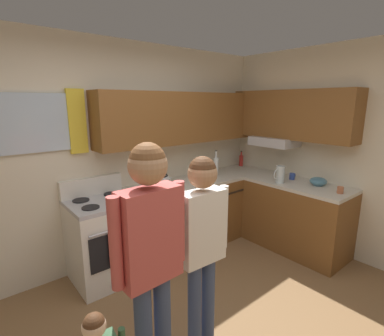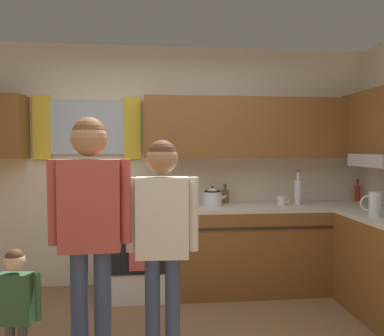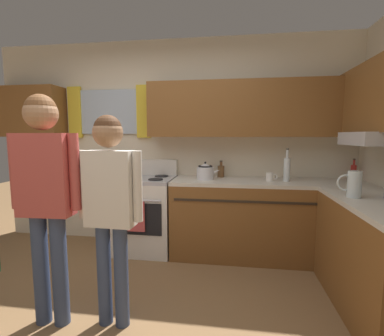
# 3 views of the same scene
# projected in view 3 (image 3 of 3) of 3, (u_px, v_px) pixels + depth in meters

# --- Properties ---
(back_wall_unit) EXTENTS (4.60, 0.42, 2.60)m
(back_wall_unit) POSITION_uv_depth(u_px,v_px,m) (175.00, 132.00, 3.56)
(back_wall_unit) COLOR beige
(back_wall_unit) RESTS_ON ground
(kitchen_counter_run) EXTENTS (2.16, 1.91, 0.90)m
(kitchen_counter_run) POSITION_uv_depth(u_px,v_px,m) (299.00, 231.00, 2.84)
(kitchen_counter_run) COLOR brown
(kitchen_counter_run) RESTS_ON ground
(stove_oven) EXTENTS (0.68, 0.67, 1.10)m
(stove_oven) POSITION_uv_depth(u_px,v_px,m) (146.00, 212.00, 3.44)
(stove_oven) COLOR silver
(stove_oven) RESTS_ON ground
(bottle_sauce_red) EXTENTS (0.06, 0.06, 0.25)m
(bottle_sauce_red) POSITION_uv_depth(u_px,v_px,m) (353.00, 172.00, 3.22)
(bottle_sauce_red) COLOR red
(bottle_sauce_red) RESTS_ON kitchen_counter_run
(bottle_tall_clear) EXTENTS (0.07, 0.07, 0.37)m
(bottle_tall_clear) POSITION_uv_depth(u_px,v_px,m) (287.00, 169.00, 3.11)
(bottle_tall_clear) COLOR silver
(bottle_tall_clear) RESTS_ON kitchen_counter_run
(bottle_squat_brown) EXTENTS (0.08, 0.08, 0.21)m
(bottle_squat_brown) POSITION_uv_depth(u_px,v_px,m) (221.00, 171.00, 3.43)
(bottle_squat_brown) COLOR brown
(bottle_squat_brown) RESTS_ON kitchen_counter_run
(mug_ceramic_white) EXTENTS (0.13, 0.08, 0.09)m
(mug_ceramic_white) POSITION_uv_depth(u_px,v_px,m) (270.00, 177.00, 3.13)
(mug_ceramic_white) COLOR white
(mug_ceramic_white) RESTS_ON kitchen_counter_run
(stovetop_kettle) EXTENTS (0.27, 0.20, 0.21)m
(stovetop_kettle) POSITION_uv_depth(u_px,v_px,m) (205.00, 171.00, 3.25)
(stovetop_kettle) COLOR silver
(stovetop_kettle) RESTS_ON kitchen_counter_run
(water_pitcher) EXTENTS (0.19, 0.11, 0.22)m
(water_pitcher) POSITION_uv_depth(u_px,v_px,m) (353.00, 184.00, 2.31)
(water_pitcher) COLOR silver
(water_pitcher) RESTS_ON kitchen_counter_run
(adult_holding_child) EXTENTS (0.52, 0.23, 1.69)m
(adult_holding_child) POSITION_uv_depth(u_px,v_px,m) (45.00, 184.00, 2.00)
(adult_holding_child) COLOR #38476B
(adult_holding_child) RESTS_ON ground
(adult_in_plaid) EXTENTS (0.48, 0.21, 1.55)m
(adult_in_plaid) POSITION_uv_depth(u_px,v_px,m) (110.00, 196.00, 2.00)
(adult_in_plaid) COLOR #38476B
(adult_in_plaid) RESTS_ON ground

